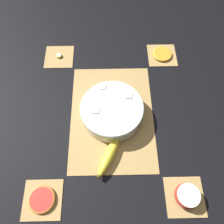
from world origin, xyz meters
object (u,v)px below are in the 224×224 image
fruit_salad_bowl (112,111)px  banana_coin_single (59,56)px  apple_half (187,196)px  whole_banana (109,155)px  orange_slice_whole (162,54)px  grapefruit_slice (42,199)px

fruit_salad_bowl → banana_coin_single: (-0.32, -0.25, -0.04)m
apple_half → whole_banana: bearing=-119.2°
fruit_salad_bowl → whole_banana: 0.18m
whole_banana → apple_half: bearing=60.8°
whole_banana → banana_coin_single: size_ratio=6.35×
orange_slice_whole → apple_half: bearing=0.0°
whole_banana → banana_coin_single: bearing=-154.7°
fruit_salad_bowl → apple_half: bearing=37.7°
fruit_salad_bowl → apple_half: fruit_salad_bowl is taller
whole_banana → grapefruit_slice: whole_banana is taller
whole_banana → banana_coin_single: (-0.50, -0.24, -0.01)m
fruit_salad_bowl → banana_coin_single: fruit_salad_bowl is taller
orange_slice_whole → banana_coin_single: orange_slice_whole is taller
apple_half → grapefruit_slice: size_ratio=0.90×
apple_half → banana_coin_single: 0.82m
fruit_salad_bowl → grapefruit_slice: (0.32, -0.25, -0.04)m
fruit_salad_bowl → banana_coin_single: 0.41m
whole_banana → orange_slice_whole: whole_banana is taller
banana_coin_single → grapefruit_slice: bearing=0.0°
fruit_salad_bowl → banana_coin_single: size_ratio=8.97×
apple_half → grapefruit_slice: 0.50m
banana_coin_single → grapefruit_slice: (0.65, 0.00, 0.00)m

